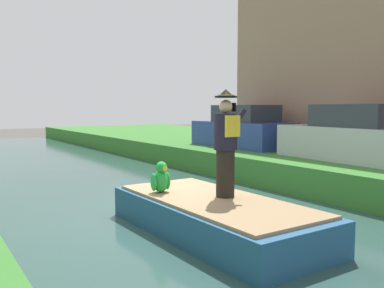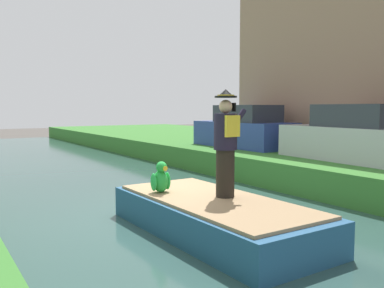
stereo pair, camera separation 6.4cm
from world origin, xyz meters
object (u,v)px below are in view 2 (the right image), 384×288
parrot_plush (161,179)px  parked_car_blue (244,129)px  person_pirate (226,143)px  boat (214,216)px  parked_car_silver (355,137)px

parrot_plush → parked_car_blue: 7.93m
person_pirate → boat: bearing=172.5°
boat → parrot_plush: parrot_plush is taller
boat → parked_car_blue: parked_car_blue is taller
boat → parrot_plush: (-0.52, 0.94, 0.55)m
person_pirate → parked_car_blue: size_ratio=0.46×
person_pirate → parked_car_blue: bearing=39.6°
boat → parked_car_blue: 8.24m
parrot_plush → parked_car_silver: parked_car_silver is taller
parrot_plush → parked_car_silver: 6.16m
parrot_plush → parked_car_blue: bearing=39.3°
parked_car_blue → person_pirate: bearing=-132.0°
boat → parked_car_blue: (5.60, 5.96, 1.06)m
boat → parked_car_blue: bearing=46.8°
person_pirate → parked_car_silver: (5.36, 1.36, -0.17)m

